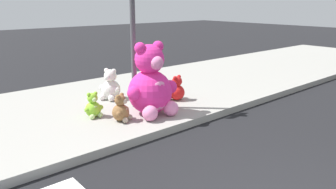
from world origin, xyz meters
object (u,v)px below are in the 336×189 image
at_px(plush_pink_large, 151,86).
at_px(plush_yellow, 154,89).
at_px(plush_red, 176,90).
at_px(plush_white, 110,87).
at_px(plush_brown, 121,110).
at_px(plush_teal, 142,85).
at_px(plush_lime, 93,107).
at_px(sign_pole, 133,27).

relative_size(plush_pink_large, plush_yellow, 2.31).
height_order(plush_red, plush_white, plush_white).
xyz_separation_m(plush_red, plush_brown, (-1.73, -0.36, -0.02)).
bearing_deg(plush_teal, plush_lime, -156.66).
height_order(plush_yellow, plush_brown, plush_yellow).
bearing_deg(plush_teal, plush_white, 171.95).
bearing_deg(plush_white, plush_pink_large, -86.14).
bearing_deg(plush_lime, plush_pink_large, -30.27).
bearing_deg(plush_white, plush_lime, -136.04).
bearing_deg(plush_lime, plush_yellow, 5.17).
bearing_deg(plush_yellow, plush_pink_large, -131.59).
relative_size(plush_red, plush_yellow, 0.92).
bearing_deg(plush_pink_large, plush_brown, 176.78).
height_order(plush_teal, plush_yellow, plush_yellow).
xyz_separation_m(plush_yellow, plush_brown, (-1.34, -0.69, -0.04)).
height_order(plush_lime, plush_red, plush_red).
relative_size(plush_yellow, plush_brown, 1.18).
relative_size(plush_red, plush_brown, 1.08).
bearing_deg(plush_pink_large, plush_red, 21.04).
height_order(sign_pole, plush_brown, sign_pole).
bearing_deg(plush_red, plush_pink_large, -158.96).
distance_m(sign_pole, plush_yellow, 1.59).
xyz_separation_m(plush_red, plush_yellow, (-0.39, 0.33, 0.02)).
height_order(plush_pink_large, plush_red, plush_pink_large).
height_order(plush_lime, plush_brown, plush_brown).
bearing_deg(plush_red, plush_yellow, 139.61).
distance_m(plush_white, plush_yellow, 1.03).
relative_size(plush_teal, plush_white, 0.76).
height_order(sign_pole, plush_lime, sign_pole).
distance_m(plush_teal, plush_red, 0.98).
xyz_separation_m(plush_teal, plush_yellow, (-0.09, -0.60, 0.03)).
xyz_separation_m(plush_pink_large, plush_brown, (-0.69, 0.04, -0.37)).
bearing_deg(plush_yellow, plush_white, 136.09).
relative_size(plush_red, plush_white, 0.80).
bearing_deg(plush_yellow, plush_teal, 81.46).
height_order(sign_pole, plush_white, sign_pole).
height_order(plush_teal, plush_red, plush_red).
distance_m(plush_pink_large, plush_white, 1.48).
xyz_separation_m(sign_pole, plush_lime, (-1.00, -0.01, -1.49)).
bearing_deg(plush_brown, plush_white, 67.18).
height_order(plush_red, plush_brown, plush_red).
distance_m(plush_white, plush_brown, 1.53).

